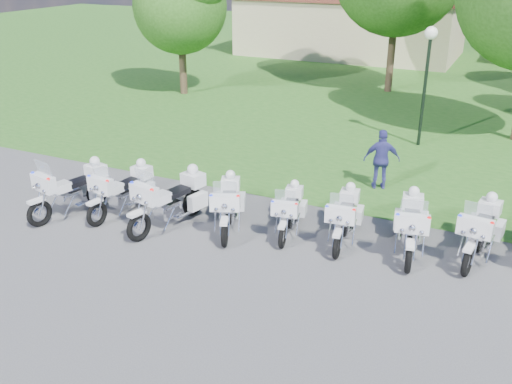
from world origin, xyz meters
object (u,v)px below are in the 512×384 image
at_px(motorcycle_6, 411,224).
at_px(motorcycle_0, 73,188).
at_px(motorcycle_2, 171,199).
at_px(motorcycle_5, 345,216).
at_px(motorcycle_3, 228,204).
at_px(motorcycle_4, 290,210).
at_px(motorcycle_1, 123,189).
at_px(bystander_c, 382,160).
at_px(lamp_post, 428,57).
at_px(motorcycle_7, 481,230).

bearing_deg(motorcycle_6, motorcycle_0, 1.12).
bearing_deg(motorcycle_2, motorcycle_5, -152.11).
xyz_separation_m(motorcycle_2, motorcycle_5, (4.26, 1.13, -0.10)).
bearing_deg(motorcycle_5, motorcycle_3, 4.64).
bearing_deg(motorcycle_0, motorcycle_4, -153.03).
height_order(motorcycle_3, motorcycle_4, motorcycle_3).
bearing_deg(motorcycle_0, motorcycle_6, -155.90).
bearing_deg(motorcycle_2, motorcycle_0, 22.60).
relative_size(motorcycle_1, motorcycle_6, 0.99).
bearing_deg(motorcycle_2, motorcycle_1, 8.50).
bearing_deg(motorcycle_5, motorcycle_0, 4.90).
bearing_deg(motorcycle_2, bystander_c, -118.37).
bearing_deg(lamp_post, motorcycle_4, -100.77).
xyz_separation_m(motorcycle_4, motorcycle_5, (1.38, 0.15, 0.05)).
relative_size(motorcycle_2, motorcycle_5, 1.14).
bearing_deg(motorcycle_3, motorcycle_6, 167.25).
bearing_deg(motorcycle_1, motorcycle_5, -163.74).
bearing_deg(motorcycle_0, motorcycle_5, -154.57).
bearing_deg(bystander_c, motorcycle_6, 94.48).
xyz_separation_m(motorcycle_2, lamp_post, (4.49, 9.48, 2.44)).
height_order(motorcycle_6, bystander_c, bystander_c).
bearing_deg(motorcycle_5, lamp_post, -99.48).
bearing_deg(motorcycle_2, lamp_post, -102.32).
height_order(motorcycle_0, motorcycle_2, motorcycle_2).
relative_size(motorcycle_3, bystander_c, 1.24).
relative_size(motorcycle_1, motorcycle_7, 0.98).
relative_size(motorcycle_6, lamp_post, 0.57).
height_order(motorcycle_7, bystander_c, bystander_c).
height_order(motorcycle_4, bystander_c, bystander_c).
xyz_separation_m(motorcycle_3, motorcycle_7, (5.93, 1.19, 0.03)).
relative_size(motorcycle_0, bystander_c, 1.38).
relative_size(motorcycle_2, lamp_post, 0.62).
relative_size(motorcycle_3, motorcycle_7, 0.91).
bearing_deg(motorcycle_3, lamp_post, -131.77).
xyz_separation_m(motorcycle_2, motorcycle_6, (5.82, 1.27, -0.05)).
xyz_separation_m(motorcycle_4, motorcycle_6, (2.95, 0.30, 0.10)).
distance_m(lamp_post, bystander_c, 5.22).
bearing_deg(motorcycle_1, motorcycle_0, 33.01).
height_order(motorcycle_5, lamp_post, lamp_post).
bearing_deg(bystander_c, motorcycle_1, 18.76).
height_order(motorcycle_0, lamp_post, lamp_post).
bearing_deg(motorcycle_4, motorcycle_1, -0.95).
bearing_deg(motorcycle_3, motorcycle_7, 168.63).
bearing_deg(bystander_c, motorcycle_2, 28.70).
relative_size(motorcycle_1, bystander_c, 1.33).
relative_size(motorcycle_3, motorcycle_6, 0.92).
height_order(motorcycle_0, bystander_c, bystander_c).
bearing_deg(lamp_post, motorcycle_3, -109.03).
distance_m(motorcycle_3, motorcycle_7, 6.05).
bearing_deg(lamp_post, bystander_c, -93.22).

